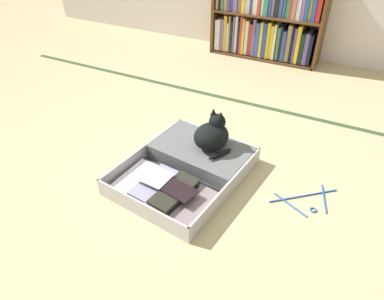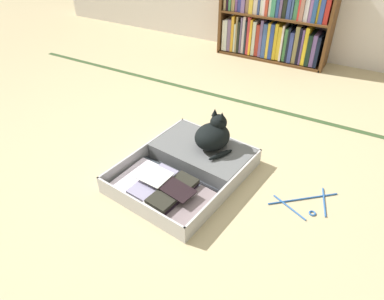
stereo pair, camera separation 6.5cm
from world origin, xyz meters
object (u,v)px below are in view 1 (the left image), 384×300
object	(u,v)px
bookshelf	(268,17)
open_suitcase	(189,166)
black_cat	(213,135)
clothes_hanger	(306,200)

from	to	relation	value
bookshelf	open_suitcase	xyz separation A→B (m)	(0.18, -2.14, -0.38)
open_suitcase	black_cat	distance (m)	0.26
clothes_hanger	black_cat	bearing A→B (deg)	170.51
open_suitcase	black_cat	xyz separation A→B (m)	(0.08, 0.19, 0.16)
black_cat	clothes_hanger	bearing A→B (deg)	-9.49
black_cat	clothes_hanger	xyz separation A→B (m)	(0.67, -0.11, -0.20)
open_suitcase	black_cat	bearing A→B (deg)	67.69
black_cat	bookshelf	bearing A→B (deg)	97.53
black_cat	open_suitcase	bearing A→B (deg)	-112.31
bookshelf	open_suitcase	distance (m)	2.18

